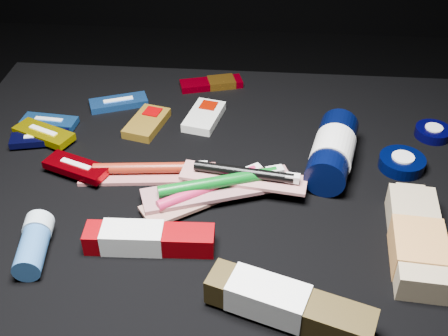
# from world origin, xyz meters

# --- Properties ---
(ground) EXTENTS (3.00, 3.00, 0.00)m
(ground) POSITION_xyz_m (0.00, 0.00, 0.00)
(ground) COLOR black
(ground) RESTS_ON ground
(cloth_table) EXTENTS (0.98, 0.78, 0.40)m
(cloth_table) POSITION_xyz_m (0.00, 0.00, 0.20)
(cloth_table) COLOR black
(cloth_table) RESTS_ON ground
(luna_bar_0) EXTENTS (0.12, 0.08, 0.01)m
(luna_bar_0) POSITION_xyz_m (-0.21, 0.22, 0.41)
(luna_bar_0) COLOR #2056AE
(luna_bar_0) RESTS_ON cloth_table
(luna_bar_1) EXTENTS (0.11, 0.05, 0.01)m
(luna_bar_1) POSITION_xyz_m (-0.33, 0.14, 0.41)
(luna_bar_1) COLOR #1E59A8
(luna_bar_1) RESTS_ON cloth_table
(luna_bar_2) EXTENTS (0.11, 0.06, 0.01)m
(luna_bar_2) POSITION_xyz_m (-0.33, 0.08, 0.41)
(luna_bar_2) COLOR black
(luna_bar_2) RESTS_ON cloth_table
(luna_bar_3) EXTENTS (0.12, 0.09, 0.02)m
(luna_bar_3) POSITION_xyz_m (-0.32, 0.09, 0.41)
(luna_bar_3) COLOR #B7A402
(luna_bar_3) RESTS_ON cloth_table
(luna_bar_4) EXTENTS (0.12, 0.08, 0.01)m
(luna_bar_4) POSITION_xyz_m (-0.23, -0.00, 0.42)
(luna_bar_4) COLOR #730006
(luna_bar_4) RESTS_ON cloth_table
(clif_bar_0) EXTENTS (0.08, 0.11, 0.02)m
(clif_bar_0) POSITION_xyz_m (-0.14, 0.16, 0.41)
(clif_bar_0) COLOR brown
(clif_bar_0) RESTS_ON cloth_table
(clif_bar_1) EXTENTS (0.08, 0.11, 0.02)m
(clif_bar_1) POSITION_xyz_m (-0.04, 0.19, 0.41)
(clif_bar_1) COLOR silver
(clif_bar_1) RESTS_ON cloth_table
(power_bar) EXTENTS (0.14, 0.07, 0.02)m
(power_bar) POSITION_xyz_m (-0.03, 0.32, 0.41)
(power_bar) COLOR maroon
(power_bar) RESTS_ON cloth_table
(lotion_bottle) EXTENTS (0.10, 0.22, 0.07)m
(lotion_bottle) POSITION_xyz_m (0.20, 0.05, 0.43)
(lotion_bottle) COLOR black
(lotion_bottle) RESTS_ON cloth_table
(cream_tin_upper) EXTENTS (0.07, 0.07, 0.02)m
(cream_tin_upper) POSITION_xyz_m (0.39, 0.16, 0.41)
(cream_tin_upper) COLOR black
(cream_tin_upper) RESTS_ON cloth_table
(cream_tin_lower) EXTENTS (0.08, 0.08, 0.02)m
(cream_tin_lower) POSITION_xyz_m (0.32, 0.06, 0.41)
(cream_tin_lower) COLOR black
(cream_tin_lower) RESTS_ON cloth_table
(bodywash_bottle) EXTENTS (0.08, 0.21, 0.04)m
(bodywash_bottle) POSITION_xyz_m (0.30, -0.14, 0.42)
(bodywash_bottle) COLOR tan
(bodywash_bottle) RESTS_ON cloth_table
(deodorant_stick) EXTENTS (0.06, 0.11, 0.04)m
(deodorant_stick) POSITION_xyz_m (-0.24, -0.19, 0.42)
(deodorant_stick) COLOR #2B5994
(deodorant_stick) RESTS_ON cloth_table
(toothbrush_pack_0) EXTENTS (0.23, 0.08, 0.03)m
(toothbrush_pack_0) POSITION_xyz_m (-0.11, 0.00, 0.41)
(toothbrush_pack_0) COLOR #B6ADA9
(toothbrush_pack_0) RESTS_ON cloth_table
(toothbrush_pack_1) EXTENTS (0.21, 0.17, 0.02)m
(toothbrush_pack_1) POSITION_xyz_m (-0.00, -0.04, 0.42)
(toothbrush_pack_1) COLOR #ADA7A1
(toothbrush_pack_1) RESTS_ON cloth_table
(toothbrush_pack_2) EXTENTS (0.25, 0.14, 0.03)m
(toothbrush_pack_2) POSITION_xyz_m (0.01, -0.04, 0.42)
(toothbrush_pack_2) COLOR #B3ABA7
(toothbrush_pack_2) RESTS_ON cloth_table
(toothbrush_pack_3) EXTENTS (0.21, 0.07, 0.02)m
(toothbrush_pack_3) POSITION_xyz_m (0.05, -0.02, 0.43)
(toothbrush_pack_3) COLOR silver
(toothbrush_pack_3) RESTS_ON cloth_table
(toothpaste_carton_red) EXTENTS (0.19, 0.05, 0.04)m
(toothpaste_carton_red) POSITION_xyz_m (-0.09, -0.16, 0.42)
(toothpaste_carton_red) COLOR #6F0004
(toothpaste_carton_red) RESTS_ON cloth_table
(toothpaste_carton_green) EXTENTS (0.22, 0.11, 0.04)m
(toothpaste_carton_green) POSITION_xyz_m (0.11, -0.27, 0.43)
(toothpaste_carton_green) COLOR #332810
(toothpaste_carton_green) RESTS_ON cloth_table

